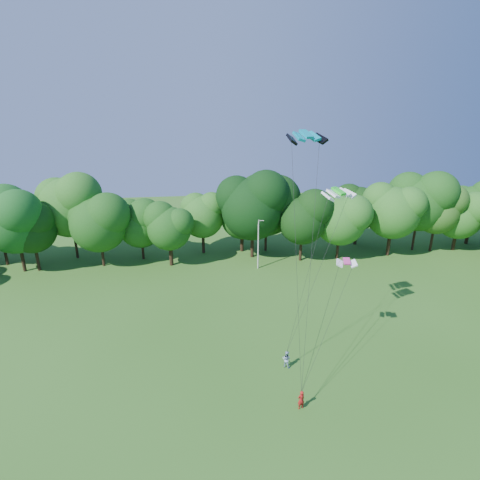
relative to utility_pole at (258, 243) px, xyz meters
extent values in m
plane|color=#2B5D19|center=(-4.86, -31.03, -3.76)|extent=(160.00, 160.00, 0.00)
cylinder|color=beige|center=(0.00, 0.00, -0.13)|extent=(0.18, 0.18, 7.26)
cube|color=beige|center=(0.00, 0.00, 3.32)|extent=(1.43, 0.43, 0.08)
imported|color=#AF1916|center=(-1.49, -26.47, -2.96)|extent=(0.66, 0.52, 1.59)
imported|color=#90AFC8|center=(-1.37, -21.59, -2.98)|extent=(0.96, 0.92, 1.56)
cube|color=#058EA3|center=(0.02, -19.22, 15.81)|extent=(3.31, 2.03, 0.66)
cube|color=#21DF28|center=(3.34, -18.50, 11.12)|extent=(3.18, 2.28, 0.53)
cube|color=#CE3989|center=(4.16, -19.65, 5.16)|extent=(1.90, 1.22, 0.41)
cylinder|color=#392617|center=(-32.46, 3.34, -1.48)|extent=(0.46, 0.46, 4.55)
ellipsoid|color=#154A18|center=(-32.46, 3.34, 4.51)|extent=(9.09, 9.09, 9.92)
cylinder|color=#321C13|center=(-0.10, 4.46, -1.24)|extent=(0.46, 0.46, 5.04)
ellipsoid|color=black|center=(-0.10, 4.46, 5.41)|extent=(10.09, 10.09, 11.00)
cylinder|color=#341D14|center=(28.42, 3.06, -1.94)|extent=(0.47, 0.47, 3.64)
ellipsoid|color=#2A5319|center=(28.42, 3.06, 2.86)|extent=(7.28, 7.28, 7.94)
camera|label=1|loc=(-9.01, -48.15, 17.60)|focal=28.00mm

